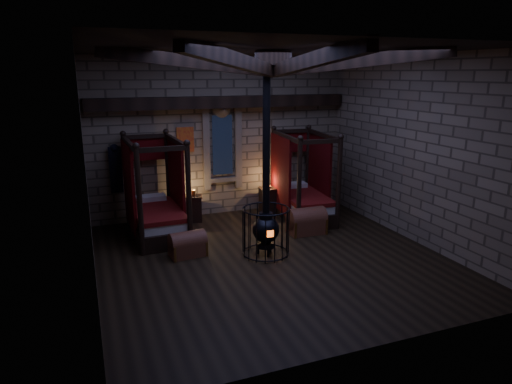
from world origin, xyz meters
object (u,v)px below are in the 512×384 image
object	(u,v)px
bed_right	(302,197)
trunk_right	(307,222)
trunk_left	(188,245)
bed_left	(156,212)
stove	(266,227)

from	to	relation	value
bed_right	trunk_right	size ratio (longest dim) A/B	2.52
bed_right	trunk_left	xyz separation A→B (m)	(-3.47, -1.55, -0.32)
bed_left	trunk_right	xyz separation A→B (m)	(3.42, -1.16, -0.28)
bed_left	bed_right	xyz separation A→B (m)	(3.88, 0.01, -0.01)
trunk_left	stove	xyz separation A→B (m)	(1.58, -0.53, 0.38)
trunk_left	trunk_right	distance (m)	3.04
bed_left	trunk_left	world-z (taller)	bed_left
trunk_left	stove	distance (m)	1.71
bed_left	trunk_right	world-z (taller)	bed_left
bed_left	stove	world-z (taller)	stove
bed_left	stove	bearing A→B (deg)	-47.88
bed_right	trunk_left	bearing A→B (deg)	-150.29
bed_left	trunk_left	xyz separation A→B (m)	(0.41, -1.53, -0.33)
trunk_left	stove	world-z (taller)	stove
trunk_left	trunk_right	size ratio (longest dim) A/B	0.89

